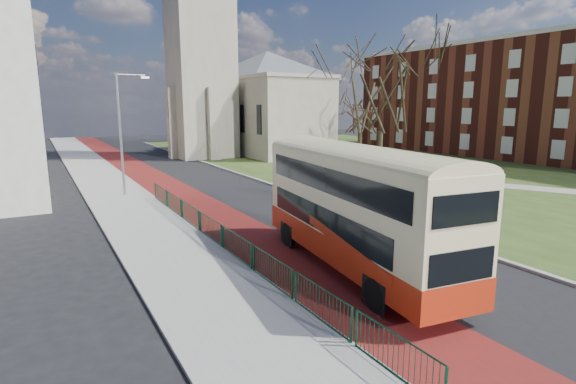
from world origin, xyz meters
TOP-DOWN VIEW (x-y plane):
  - ground at (0.00, 0.00)m, footprint 160.00×160.00m
  - road_carriageway at (1.50, 20.00)m, footprint 9.00×120.00m
  - bus_lane at (-1.20, 20.00)m, footprint 3.40×120.00m
  - pavement_west at (-5.00, 20.00)m, footprint 4.00×120.00m
  - kerb_west at (-3.00, 20.00)m, footprint 0.25×120.00m
  - kerb_east at (6.10, 22.00)m, footprint 0.25×80.00m
  - grass_green at (26.00, 22.00)m, footprint 40.00×80.00m
  - footpath at (20.00, 10.00)m, footprint 18.84×32.82m
  - pedestrian_railing at (-2.95, 4.00)m, footprint 0.07×24.00m
  - gothic_church at (12.56, 38.00)m, footprint 16.38×18.00m
  - brick_terrace at (40.00, 20.00)m, footprint 10.30×44.30m
  - streetlamp at (-4.35, 18.00)m, footprint 2.13×0.18m
  - bus at (0.49, -0.62)m, footprint 3.81×11.00m
  - winter_tree_near at (10.71, 9.91)m, footprint 9.44×9.44m
  - winter_tree_far at (21.32, 25.38)m, footprint 5.84×5.84m
  - litter_bin at (11.94, 2.00)m, footprint 0.68×0.68m

SIDE VIEW (x-z plane):
  - ground at x=0.00m, z-range 0.00..0.00m
  - road_carriageway at x=1.50m, z-range 0.00..0.01m
  - bus_lane at x=-1.20m, z-range 0.00..0.01m
  - grass_green at x=26.00m, z-range 0.00..0.04m
  - footpath at x=20.00m, z-range 0.04..0.07m
  - pavement_west at x=-5.00m, z-range 0.00..0.12m
  - kerb_west at x=-3.00m, z-range 0.00..0.13m
  - kerb_east at x=6.10m, z-range 0.00..0.13m
  - pedestrian_railing at x=-2.95m, z-range -0.01..1.11m
  - litter_bin at x=11.94m, z-range 0.04..1.10m
  - bus at x=0.49m, z-range 0.32..4.82m
  - streetlamp at x=-4.35m, z-range 0.59..8.59m
  - winter_tree_far at x=21.32m, z-range 1.57..9.54m
  - brick_terrace at x=40.00m, z-range 0.01..13.51m
  - winter_tree_near at x=10.71m, z-range 2.16..13.14m
  - gothic_church at x=12.56m, z-range -6.87..33.13m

